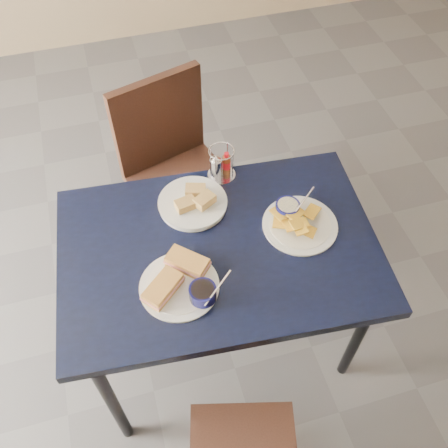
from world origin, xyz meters
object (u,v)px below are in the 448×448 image
object	(u,v)px
dining_table	(219,258)
condiment_caddy	(220,165)
sandwich_plate	(182,282)
plantain_plate	(295,219)
chair_far	(178,160)
bread_basket	(193,202)

from	to	relation	value
dining_table	condiment_caddy	bearing A→B (deg)	73.39
sandwich_plate	plantain_plate	xyz separation A→B (m)	(0.46, 0.15, -0.00)
dining_table	sandwich_plate	world-z (taller)	sandwich_plate
chair_far	bread_basket	xyz separation A→B (m)	(-0.03, -0.48, 0.24)
chair_far	bread_basket	distance (m)	0.53
sandwich_plate	plantain_plate	world-z (taller)	same
dining_table	sandwich_plate	size ratio (longest dim) A/B	3.97
bread_basket	plantain_plate	bearing A→B (deg)	-28.34
sandwich_plate	bread_basket	xyz separation A→B (m)	(0.12, 0.33, -0.01)
plantain_plate	condiment_caddy	world-z (taller)	condiment_caddy
chair_far	dining_table	bearing A→B (deg)	-89.10
dining_table	condiment_caddy	size ratio (longest dim) A/B	8.75
plantain_plate	sandwich_plate	bearing A→B (deg)	-162.10
dining_table	plantain_plate	size ratio (longest dim) A/B	4.33
plantain_plate	bread_basket	size ratio (longest dim) A/B	1.08
dining_table	chair_far	bearing A→B (deg)	90.90
plantain_plate	bread_basket	bearing A→B (deg)	151.66
chair_far	sandwich_plate	distance (m)	0.85
dining_table	chair_far	size ratio (longest dim) A/B	1.28
condiment_caddy	chair_far	bearing A→B (deg)	107.37
sandwich_plate	chair_far	bearing A→B (deg)	79.41
chair_far	condiment_caddy	size ratio (longest dim) A/B	6.81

